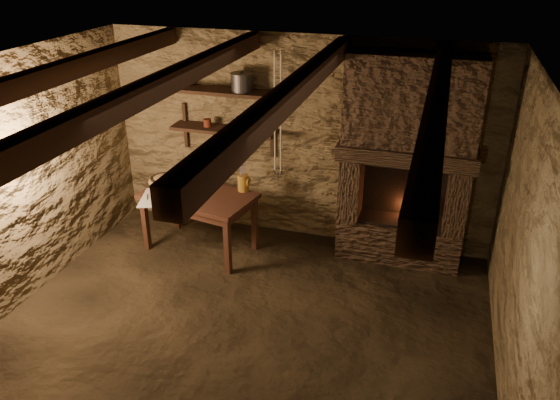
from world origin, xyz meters
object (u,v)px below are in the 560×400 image
(wooden_bowl, at_px, (165,181))
(iron_stockpot, at_px, (242,83))
(work_table, at_px, (200,220))
(stoneware_jug, at_px, (243,175))
(red_pot, at_px, (418,205))

(wooden_bowl, xyz_separation_m, iron_stockpot, (0.83, 0.43, 1.11))
(wooden_bowl, bearing_deg, work_table, -14.54)
(stoneware_jug, xyz_separation_m, red_pot, (1.93, 0.20, -0.19))
(stoneware_jug, height_order, iron_stockpot, iron_stockpot)
(work_table, distance_m, stoneware_jug, 0.73)
(red_pot, bearing_deg, wooden_bowl, -173.89)
(iron_stockpot, relative_size, red_pot, 0.45)
(wooden_bowl, bearing_deg, iron_stockpot, 27.09)
(wooden_bowl, xyz_separation_m, red_pot, (2.87, 0.31, -0.05))
(stoneware_jug, bearing_deg, work_table, -176.17)
(work_table, bearing_deg, iron_stockpot, 67.42)
(stoneware_jug, bearing_deg, red_pot, -17.36)
(iron_stockpot, bearing_deg, stoneware_jug, -72.58)
(wooden_bowl, bearing_deg, red_pot, 6.11)
(work_table, bearing_deg, wooden_bowl, 176.09)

